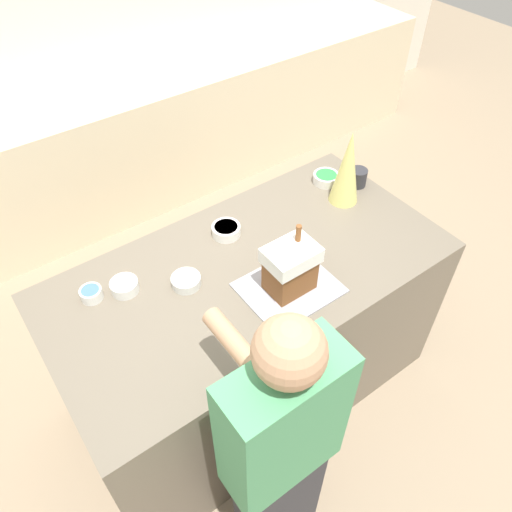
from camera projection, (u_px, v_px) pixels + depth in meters
ground_plane at (251, 380)px, 2.93m from camera, size 12.00×12.00×0.00m
wall_back at (51, 32)px, 3.30m from camera, size 8.00×0.05×2.60m
back_cabinet_block at (99, 160)px, 3.70m from camera, size 6.00×0.60×0.94m
kitchen_island at (251, 332)px, 2.59m from camera, size 1.85×0.95×0.96m
baking_tray at (289, 288)px, 2.17m from camera, size 0.40×0.34×0.01m
gingerbread_house at (290, 268)px, 2.08m from camera, size 0.22×0.16×0.31m
decorative_tree at (348, 168)px, 2.46m from camera, size 0.15×0.15×0.40m
candy_bowl_front_corner at (326, 178)px, 2.69m from camera, size 0.14×0.14×0.05m
candy_bowl_near_tray_left at (124, 286)px, 2.14m from camera, size 0.12×0.12×0.05m
candy_bowl_beside_tree at (226, 230)px, 2.39m from camera, size 0.14×0.14×0.05m
candy_bowl_far_left at (186, 281)px, 2.17m from camera, size 0.13×0.13×0.04m
candy_bowl_near_tray_right at (91, 293)px, 2.11m from camera, size 0.09×0.09×0.05m
mug at (358, 177)px, 2.66m from camera, size 0.10×0.10×0.09m
person at (280, 456)px, 1.78m from camera, size 0.42×0.52×1.59m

